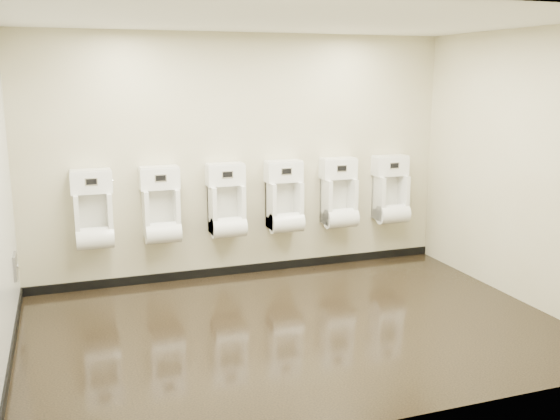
% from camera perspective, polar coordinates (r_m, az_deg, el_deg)
% --- Properties ---
extents(ground, '(5.00, 3.50, 0.00)m').
position_cam_1_polar(ground, '(6.00, 1.40, -10.64)').
color(ground, black).
rests_on(ground, ground).
extents(ceiling, '(5.00, 3.50, 0.00)m').
position_cam_1_polar(ceiling, '(5.55, 1.56, 17.05)').
color(ceiling, white).
extents(back_wall, '(5.00, 0.02, 2.80)m').
position_cam_1_polar(back_wall, '(7.25, -3.43, 4.83)').
color(back_wall, beige).
rests_on(back_wall, ground).
extents(front_wall, '(5.00, 0.02, 2.80)m').
position_cam_1_polar(front_wall, '(4.05, 10.25, -1.31)').
color(front_wall, beige).
rests_on(front_wall, ground).
extents(right_wall, '(0.02, 3.50, 2.80)m').
position_cam_1_polar(right_wall, '(6.89, 21.35, 3.62)').
color(right_wall, beige).
rests_on(right_wall, ground).
extents(skirting_back, '(5.00, 0.02, 0.10)m').
position_cam_1_polar(skirting_back, '(7.54, -3.28, -5.41)').
color(skirting_back, black).
rests_on(skirting_back, ground).
extents(skirting_left, '(0.02, 3.50, 0.10)m').
position_cam_1_polar(skirting_left, '(5.68, -23.43, -12.55)').
color(skirting_left, black).
rests_on(skirting_left, ground).
extents(access_panel, '(0.04, 0.25, 0.25)m').
position_cam_1_polar(access_panel, '(6.65, -23.04, -4.77)').
color(access_panel, '#9E9EA3').
rests_on(access_panel, left_wall).
extents(urinal_0, '(0.44, 0.33, 0.83)m').
position_cam_1_polar(urinal_0, '(6.94, -16.70, -0.47)').
color(urinal_0, white).
rests_on(urinal_0, back_wall).
extents(urinal_1, '(0.44, 0.33, 0.83)m').
position_cam_1_polar(urinal_1, '(7.00, -10.81, -0.05)').
color(urinal_1, white).
rests_on(urinal_1, back_wall).
extents(urinal_2, '(0.44, 0.33, 0.83)m').
position_cam_1_polar(urinal_2, '(7.14, -4.89, 0.37)').
color(urinal_2, white).
rests_on(urinal_2, back_wall).
extents(urinal_3, '(0.44, 0.33, 0.83)m').
position_cam_1_polar(urinal_3, '(7.34, 0.44, 0.74)').
color(urinal_3, white).
rests_on(urinal_3, back_wall).
extents(urinal_4, '(0.44, 0.33, 0.83)m').
position_cam_1_polar(urinal_4, '(7.60, 5.43, 1.09)').
color(urinal_4, white).
rests_on(urinal_4, back_wall).
extents(urinal_5, '(0.44, 0.33, 0.83)m').
position_cam_1_polar(urinal_5, '(7.92, 10.10, 1.41)').
color(urinal_5, white).
rests_on(urinal_5, back_wall).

